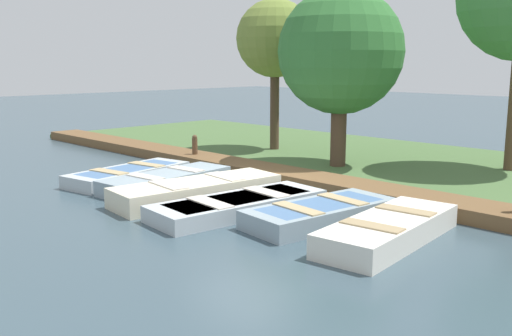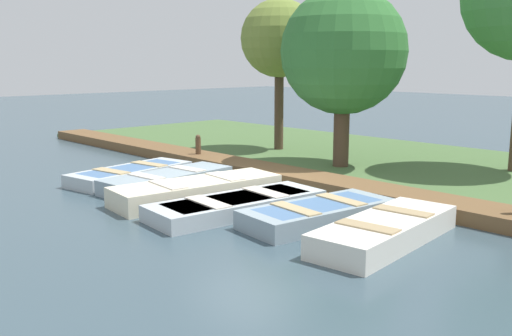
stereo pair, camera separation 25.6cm
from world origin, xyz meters
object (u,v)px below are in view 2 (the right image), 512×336
park_tree_far_left (279,39)px  park_tree_left (344,52)px  rowboat_2 (198,190)px  rowboat_4 (319,213)px  rowboat_5 (386,230)px  rowboat_0 (131,174)px  rowboat_3 (238,205)px  rowboat_1 (168,180)px  mooring_post_near (198,149)px

park_tree_far_left → park_tree_left: 3.38m
rowboat_2 → park_tree_far_left: bearing=-143.8°
rowboat_4 → rowboat_5: bearing=93.7°
rowboat_0 → rowboat_2: bearing=78.9°
rowboat_2 → rowboat_3: size_ratio=1.02×
rowboat_3 → rowboat_4: size_ratio=1.20×
rowboat_1 → rowboat_3: bearing=78.2°
rowboat_1 → rowboat_3: (0.33, 2.76, -0.02)m
rowboat_1 → rowboat_2: size_ratio=0.88×
rowboat_0 → rowboat_1: 1.31m
rowboat_3 → rowboat_2: bearing=-87.3°
mooring_post_near → park_tree_left: park_tree_left is taller
park_tree_far_left → rowboat_3: bearing=38.2°
rowboat_0 → park_tree_far_left: park_tree_far_left is taller
rowboat_4 → mooring_post_near: size_ratio=3.65×
rowboat_1 → park_tree_left: size_ratio=0.69×
rowboat_1 → mooring_post_near: 3.15m
rowboat_1 → park_tree_far_left: bearing=-166.8°
rowboat_1 → rowboat_3: size_ratio=0.90×
rowboat_4 → park_tree_left: park_tree_left is taller
mooring_post_near → park_tree_left: bearing=121.2°
rowboat_0 → rowboat_2: (0.08, 2.73, 0.05)m
mooring_post_near → rowboat_4: bearing=70.9°
rowboat_1 → rowboat_2: (0.25, 1.43, 0.04)m
rowboat_2 → park_tree_left: 5.54m
rowboat_5 → park_tree_far_left: size_ratio=0.68×
rowboat_3 → rowboat_5: (-0.50, 2.96, 0.04)m
rowboat_2 → park_tree_left: park_tree_left is taller
rowboat_3 → park_tree_far_left: size_ratio=0.76×
mooring_post_near → park_tree_far_left: 4.33m
park_tree_left → rowboat_1: bearing=-17.6°
rowboat_0 → mooring_post_near: bearing=-174.5°
rowboat_2 → rowboat_5: bearing=102.4°
rowboat_3 → mooring_post_near: mooring_post_near is taller
rowboat_2 → rowboat_3: rowboat_2 is taller
rowboat_0 → mooring_post_near: 2.71m
mooring_post_near → rowboat_0: bearing=15.0°
rowboat_0 → rowboat_4: (-0.43, 5.56, 0.02)m
mooring_post_near → rowboat_3: bearing=59.9°
rowboat_1 → park_tree_left: bearing=157.5°
park_tree_far_left → rowboat_1: bearing=18.2°
mooring_post_near → rowboat_1: bearing=39.4°
rowboat_0 → rowboat_5: rowboat_5 is taller
rowboat_0 → mooring_post_near: mooring_post_near is taller
rowboat_0 → rowboat_5: bearing=83.4°
rowboat_2 → rowboat_5: (-0.42, 4.29, -0.01)m
rowboat_4 → park_tree_left: (-4.24, -2.84, 2.89)m
rowboat_1 → rowboat_5: rowboat_5 is taller
rowboat_1 → mooring_post_near: (-2.43, -1.99, 0.23)m
rowboat_2 → rowboat_3: 1.34m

